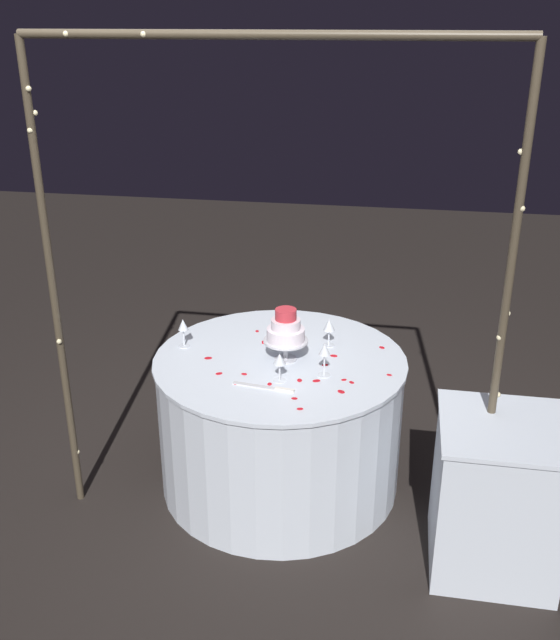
{
  "coord_description": "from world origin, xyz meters",
  "views": [
    {
      "loc": [
        -0.55,
        3.13,
        2.3
      ],
      "look_at": [
        0.0,
        0.0,
        0.94
      ],
      "focal_mm": 40.09,
      "sensor_mm": 36.0,
      "label": 1
    }
  ],
  "objects": [
    {
      "name": "tiered_cake",
      "position": [
        -0.03,
        0.01,
        0.89
      ],
      "size": [
        0.22,
        0.22,
        0.27
      ],
      "color": "silver",
      "rests_on": "main_table"
    },
    {
      "name": "ground_plane",
      "position": [
        0.0,
        0.0,
        0.0
      ],
      "size": [
        12.0,
        12.0,
        0.0
      ],
      "primitive_type": "plane",
      "color": "black"
    },
    {
      "name": "wine_glass_3",
      "position": [
        -0.24,
        0.14,
        0.85
      ],
      "size": [
        0.06,
        0.06,
        0.16
      ],
      "color": "silver",
      "rests_on": "main_table"
    },
    {
      "name": "rose_petal_7",
      "position": [
        0.16,
        0.3,
        0.73
      ],
      "size": [
        0.03,
        0.03,
        0.0
      ],
      "primitive_type": "ellipsoid",
      "rotation": [
        0.0,
        0.0,
        5.3
      ],
      "color": "red",
      "rests_on": "main_table"
    },
    {
      "name": "rose_petal_19",
      "position": [
        -0.37,
        0.19,
        0.73
      ],
      "size": [
        0.03,
        0.03,
        0.0
      ],
      "primitive_type": "ellipsoid",
      "rotation": [
        0.0,
        0.0,
        5.46
      ],
      "color": "red",
      "rests_on": "main_table"
    },
    {
      "name": "rose_petal_0",
      "position": [
        0.18,
        -0.3,
        0.73
      ],
      "size": [
        0.03,
        0.03,
        0.0
      ],
      "primitive_type": "ellipsoid",
      "rotation": [
        0.0,
        0.0,
        1.85
      ],
      "color": "red",
      "rests_on": "main_table"
    },
    {
      "name": "rose_petal_10",
      "position": [
        0.14,
        0.2,
        0.73
      ],
      "size": [
        0.03,
        0.03,
        0.0
      ],
      "primitive_type": "ellipsoid",
      "rotation": [
        0.0,
        0.0,
        6.05
      ],
      "color": "red",
      "rests_on": "main_table"
    },
    {
      "name": "rose_petal_17",
      "position": [
        -0.13,
        0.39,
        0.73
      ],
      "size": [
        0.03,
        0.02,
        0.0
      ],
      "primitive_type": "ellipsoid",
      "rotation": [
        0.0,
        0.0,
        0.06
      ],
      "color": "red",
      "rests_on": "main_table"
    },
    {
      "name": "rose_petal_1",
      "position": [
        0.12,
        -0.16,
        0.73
      ],
      "size": [
        0.02,
        0.03,
        0.0
      ],
      "primitive_type": "ellipsoid",
      "rotation": [
        0.0,
        0.0,
        4.69
      ],
      "color": "red",
      "rests_on": "main_table"
    },
    {
      "name": "rose_petal_8",
      "position": [
        -0.33,
        0.17,
        0.73
      ],
      "size": [
        0.03,
        0.03,
        0.0
      ],
      "primitive_type": "ellipsoid",
      "rotation": [
        0.0,
        0.0,
        3.65
      ],
      "color": "red",
      "rests_on": "main_table"
    },
    {
      "name": "wine_glass_1",
      "position": [
        -0.04,
        0.23,
        0.83
      ],
      "size": [
        0.06,
        0.06,
        0.14
      ],
      "color": "silver",
      "rests_on": "main_table"
    },
    {
      "name": "rose_petal_9",
      "position": [
        -0.0,
        -0.37,
        0.73
      ],
      "size": [
        0.03,
        0.04,
        0.0
      ],
      "primitive_type": "ellipsoid",
      "rotation": [
        0.0,
        0.0,
        4.42
      ],
      "color": "red",
      "rests_on": "main_table"
    },
    {
      "name": "cake_knife",
      "position": [
        0.0,
        0.32,
        0.73
      ],
      "size": [
        0.3,
        0.06,
        0.01
      ],
      "color": "silver",
      "rests_on": "main_table"
    },
    {
      "name": "wine_glass_2",
      "position": [
        -0.22,
        -0.19,
        0.84
      ],
      "size": [
        0.06,
        0.06,
        0.15
      ],
      "color": "silver",
      "rests_on": "main_table"
    },
    {
      "name": "decorative_arch",
      "position": [
        -0.0,
        0.33,
        1.46
      ],
      "size": [
        2.03,
        0.06,
        2.25
      ],
      "color": "#473D2D",
      "rests_on": "ground"
    },
    {
      "name": "rose_petal_5",
      "position": [
        -0.49,
        -0.21,
        0.73
      ],
      "size": [
        0.04,
        0.04,
        0.0
      ],
      "primitive_type": "ellipsoid",
      "rotation": [
        0.0,
        0.0,
        2.39
      ],
      "color": "red",
      "rests_on": "main_table"
    },
    {
      "name": "rose_petal_13",
      "position": [
        -0.33,
        0.29,
        0.73
      ],
      "size": [
        0.05,
        0.04,
        0.0
      ],
      "primitive_type": "ellipsoid",
      "rotation": [
        0.0,
        0.0,
        2.45
      ],
      "color": "red",
      "rests_on": "main_table"
    },
    {
      "name": "rose_petal_18",
      "position": [
        -0.13,
        0.22,
        0.73
      ],
      "size": [
        0.03,
        0.04,
        0.0
      ],
      "primitive_type": "ellipsoid",
      "rotation": [
        0.0,
        0.0,
        4.93
      ],
      "color": "red",
      "rests_on": "main_table"
    },
    {
      "name": "rose_petal_12",
      "position": [
        -0.09,
        -0.17,
        0.73
      ],
      "size": [
        0.03,
        0.04,
        0.0
      ],
      "primitive_type": "ellipsoid",
      "rotation": [
        0.0,
        0.0,
        1.45
      ],
      "color": "red",
      "rests_on": "main_table"
    },
    {
      "name": "rose_petal_6",
      "position": [
        -0.21,
        0.21,
        0.73
      ],
      "size": [
        0.05,
        0.04,
        0.0
      ],
      "primitive_type": "ellipsoid",
      "rotation": [
        0.0,
        0.0,
        3.6
      ],
      "color": "red",
      "rests_on": "main_table"
    },
    {
      "name": "rose_petal_20",
      "position": [
        -0.54,
        0.09,
        0.73
      ],
      "size": [
        0.03,
        0.03,
        0.0
      ],
      "primitive_type": "ellipsoid",
      "rotation": [
        0.0,
        0.0,
        5.98
      ],
      "color": "red",
      "rests_on": "main_table"
    },
    {
      "name": "rose_petal_16",
      "position": [
        0.12,
        -0.18,
        0.73
      ],
      "size": [
        0.03,
        0.03,
        0.0
      ],
      "primitive_type": "ellipsoid",
      "rotation": [
        0.0,
        0.0,
        3.95
      ],
      "color": "red",
      "rests_on": "main_table"
    },
    {
      "name": "rose_petal_14",
      "position": [
        0.26,
        0.22,
        0.73
      ],
      "size": [
        0.04,
        0.04,
        0.0
      ],
      "primitive_type": "ellipsoid",
      "rotation": [
        0.0,
        0.0,
        3.75
      ],
      "color": "red",
      "rests_on": "main_table"
    },
    {
      "name": "side_table",
      "position": [
        -1.04,
        0.43,
        0.36
      ],
      "size": [
        0.55,
        0.55,
        0.72
      ],
      "color": "silver",
      "rests_on": "ground"
    },
    {
      "name": "rose_petal_2",
      "position": [
        -0.23,
        0.04,
        0.73
      ],
      "size": [
        0.04,
        0.04,
        0.0
      ],
      "primitive_type": "ellipsoid",
      "rotation": [
        0.0,
        0.0,
        3.7
      ],
      "color": "red",
      "rests_on": "main_table"
    },
    {
      "name": "rose_petal_15",
      "position": [
        0.35,
        0.06,
        0.73
      ],
      "size": [
        0.05,
        0.04,
        0.0
      ],
      "primitive_type": "ellipsoid",
      "rotation": [
        0.0,
        0.0,
        3.45
      ],
      "color": "red",
      "rests_on": "main_table"
    },
    {
      "name": "wine_glass_0",
      "position": [
        0.51,
        -0.05,
        0.84
      ],
      "size": [
        0.06,
        0.06,
        0.15
      ],
      "color": "silver",
      "rests_on": "main_table"
    },
    {
      "name": "rose_petal_4",
      "position": [
        -0.17,
        0.47,
        0.73
      ],
      "size": [
        0.03,
        0.03,
        0.0
      ],
      "primitive_type": "ellipsoid",
      "rotation": [
        0.0,
        0.0,
        0.19
      ],
      "color": "red",
      "rests_on": "main_table"
    },
    {
      "name": "main_table",
      "position": [
        0.0,
        0.0,
        0.36
      ],
      "size": [
        1.26,
        1.26,
        0.73
      ],
      "color": "silver",
      "rests_on": "ground"
    },
    {
      "name": "rose_petal_3",
      "position": [
        -0.26,
        -0.07,
        0.73
      ],
      "size": [
        0.04,
        0.03,
        0.0
      ],
      "primitive_type": "ellipsoid",
      "rotation": [
        0.0,
        0.0,
        3.01
      ],
      "color": "red",
      "rests_on": "main_table"
    },
    {
      "name": "rose_petal_11",
      "position": [
        -0.0,
        0.28,
        0.73
      ],
      "size": [
        0.02,
        0.03,
        0.0
      ],
      "primitive_type": "ellipsoid",
      "rotation": [
        0.0,
        0.0,
        1.66
      ],
      "color": "red",
      "rests_on": "main_table"
    }
  ]
}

